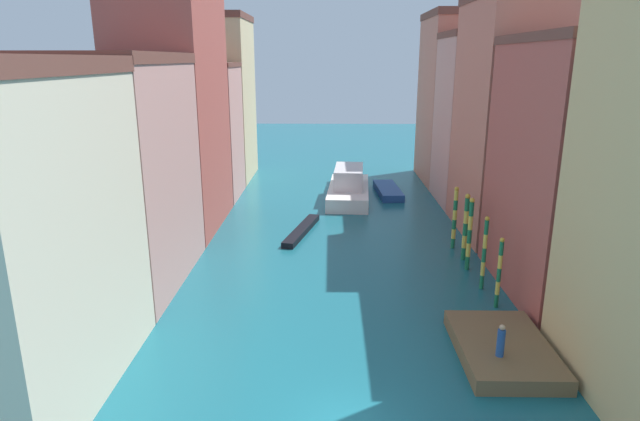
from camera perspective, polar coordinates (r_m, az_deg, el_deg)
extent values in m
plane|color=#196070|center=(44.50, 1.95, -2.27)|extent=(154.00, 154.00, 0.00)
cube|color=beige|center=(24.87, -29.93, -3.18)|extent=(6.82, 11.62, 13.23)
cube|color=tan|center=(35.15, -20.29, 3.29)|extent=(6.82, 11.80, 13.55)
cube|color=brown|center=(34.44, -21.45, 14.88)|extent=(6.96, 12.04, 0.65)
cube|color=#B25147|center=(45.99, -15.36, 11.39)|extent=(6.82, 11.92, 21.38)
cube|color=tan|center=(56.15, -12.21, 8.01)|extent=(6.82, 7.52, 13.05)
cube|color=brown|center=(55.67, -12.62, 14.89)|extent=(6.96, 7.67, 0.42)
cube|color=beige|center=(64.87, -10.49, 11.30)|extent=(6.82, 10.01, 17.97)
cube|color=brown|center=(64.85, -10.93, 19.54)|extent=(6.96, 10.21, 0.71)
cube|color=#B25147|center=(34.74, 25.25, 3.58)|extent=(6.82, 11.62, 14.69)
cube|color=brown|center=(34.15, 26.79, 16.13)|extent=(6.96, 11.85, 0.52)
cube|color=#C6705B|center=(45.31, 19.58, 8.83)|extent=(6.82, 10.75, 18.00)
cube|color=tan|center=(54.76, 16.31, 8.95)|extent=(6.82, 8.63, 15.70)
cube|color=brown|center=(54.47, 16.99, 17.48)|extent=(6.96, 8.80, 0.60)
cube|color=#C6705B|center=(64.24, 14.11, 11.11)|extent=(6.82, 10.99, 18.10)
cube|color=brown|center=(64.23, 14.71, 19.52)|extent=(6.96, 11.21, 0.77)
cube|color=brown|center=(28.03, 18.84, -13.74)|extent=(4.27, 6.60, 0.76)
cylinder|color=#234C93|center=(26.32, 18.66, -13.20)|extent=(0.36, 0.36, 1.30)
sphere|color=tan|center=(25.96, 18.82, -11.69)|extent=(0.26, 0.26, 0.26)
cylinder|color=#197247|center=(32.89, 18.24, -9.09)|extent=(0.24, 0.24, 0.80)
cylinder|color=#E5D14C|center=(32.57, 18.37, -7.82)|extent=(0.24, 0.24, 0.80)
cylinder|color=#197247|center=(32.27, 18.49, -6.51)|extent=(0.24, 0.24, 0.80)
cylinder|color=#E5D14C|center=(31.99, 18.61, -5.19)|extent=(0.24, 0.24, 0.80)
cylinder|color=#197247|center=(31.72, 18.74, -3.84)|extent=(0.24, 0.24, 0.80)
sphere|color=gold|center=(31.56, 18.82, -2.99)|extent=(0.27, 0.27, 0.27)
cylinder|color=#197247|center=(35.10, 16.81, -7.28)|extent=(0.25, 0.25, 0.89)
cylinder|color=#E5D14C|center=(34.77, 16.93, -5.92)|extent=(0.25, 0.25, 0.89)
cylinder|color=#197247|center=(34.46, 17.05, -4.54)|extent=(0.25, 0.25, 0.89)
cylinder|color=#E5D14C|center=(34.17, 17.17, -3.14)|extent=(0.25, 0.25, 0.89)
cylinder|color=#197247|center=(33.90, 17.29, -1.71)|extent=(0.25, 0.25, 0.89)
sphere|color=gold|center=(33.75, 17.36, -0.83)|extent=(0.28, 0.28, 0.28)
cylinder|color=#197247|center=(37.88, 15.39, -5.39)|extent=(0.30, 0.30, 0.95)
cylinder|color=#E5D14C|center=(37.55, 15.49, -4.03)|extent=(0.30, 0.30, 0.95)
cylinder|color=#197247|center=(37.25, 15.60, -2.66)|extent=(0.30, 0.30, 0.95)
cylinder|color=#E5D14C|center=(36.97, 15.71, -1.26)|extent=(0.30, 0.30, 0.95)
cylinder|color=#197247|center=(36.71, 15.82, 0.16)|extent=(0.30, 0.30, 0.95)
sphere|color=gold|center=(36.56, 15.89, 1.05)|extent=(0.33, 0.33, 0.33)
cylinder|color=#197247|center=(39.62, 15.00, -4.44)|extent=(0.33, 0.33, 0.91)
cylinder|color=#E5D14C|center=(39.33, 15.10, -3.20)|extent=(0.33, 0.33, 0.91)
cylinder|color=#197247|center=(39.05, 15.19, -1.94)|extent=(0.33, 0.33, 0.91)
cylinder|color=#E5D14C|center=(38.79, 15.29, -0.67)|extent=(0.33, 0.33, 0.91)
cylinder|color=#197247|center=(38.55, 15.38, 0.62)|extent=(0.33, 0.33, 0.91)
sphere|color=gold|center=(38.41, 15.45, 1.47)|extent=(0.36, 0.36, 0.36)
cylinder|color=#197247|center=(41.88, 13.95, -3.38)|extent=(0.30, 0.30, 0.75)
cylinder|color=#E5D14C|center=(41.64, 14.01, -2.41)|extent=(0.30, 0.30, 0.75)
cylinder|color=#197247|center=(41.42, 14.08, -1.43)|extent=(0.30, 0.30, 0.75)
cylinder|color=#E5D14C|center=(41.21, 14.15, -0.44)|extent=(0.30, 0.30, 0.75)
cylinder|color=#197247|center=(41.02, 14.22, 0.56)|extent=(0.30, 0.30, 0.75)
cylinder|color=#E5D14C|center=(40.83, 14.29, 1.57)|extent=(0.30, 0.30, 0.75)
sphere|color=gold|center=(40.72, 14.34, 2.24)|extent=(0.33, 0.33, 0.33)
cube|color=white|center=(54.86, 3.06, 1.94)|extent=(4.69, 11.85, 1.34)
cube|color=silver|center=(54.49, 3.09, 3.62)|extent=(3.16, 6.14, 1.94)
cube|color=black|center=(44.11, -1.95, -2.11)|extent=(2.75, 8.07, 0.47)
cube|color=#234C93|center=(57.24, 7.23, 2.12)|extent=(2.64, 7.53, 0.75)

